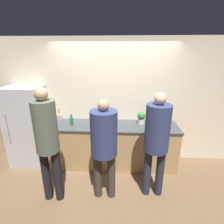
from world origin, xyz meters
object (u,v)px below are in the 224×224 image
bottle_green (72,121)px  person_right (157,137)px  refrigerator (28,126)px  cup_red (109,122)px  person_center (104,141)px  fruit_bowl (98,125)px  potted_plant (141,118)px  person_left (47,138)px  utensil_crock (60,117)px

bottle_green → person_right: bearing=-26.8°
refrigerator → cup_red: size_ratio=17.74×
refrigerator → person_center: person_center is taller
fruit_bowl → bottle_green: bottle_green is taller
person_center → fruit_bowl: size_ratio=5.59×
cup_red → bottle_green: bearing=-175.5°
refrigerator → bottle_green: size_ratio=8.01×
bottle_green → cup_red: bearing=4.5°
cup_red → potted_plant: (0.65, 0.06, 0.10)m
refrigerator → person_left: (0.87, -1.02, 0.27)m
person_right → utensil_crock: (-1.88, 1.03, -0.09)m
potted_plant → fruit_bowl: bearing=-165.8°
refrigerator → potted_plant: refrigerator is taller
person_center → potted_plant: (0.66, 0.99, 0.02)m
person_left → cup_red: size_ratio=19.79×
fruit_bowl → cup_red: 0.26m
person_left → fruit_bowl: size_ratio=6.20×
person_left → fruit_bowl: bearing=54.0°
person_right → fruit_bowl: bearing=145.3°
person_left → bottle_green: size_ratio=8.94×
refrigerator → fruit_bowl: 1.52m
refrigerator → fruit_bowl: size_ratio=5.56×
bottle_green → fruit_bowl: bearing=-9.6°
potted_plant → cup_red: bearing=-174.4°
fruit_bowl → person_center: bearing=-76.2°
person_left → utensil_crock: 1.26m
person_left → person_center: person_left is taller
person_left → fruit_bowl: 1.10m
person_left → bottle_green: person_left is taller
potted_plant → bottle_green: bearing=-175.0°
person_right → bottle_green: (-1.55, 0.78, -0.08)m
person_right → cup_red: bearing=133.2°
refrigerator → cup_red: 1.72m
fruit_bowl → cup_red: bearing=36.9°
person_center → bottle_green: size_ratio=8.06×
person_center → potted_plant: bearing=56.4°
person_right → cup_red: (-0.79, 0.84, -0.12)m
person_center → utensil_crock: 1.56m
fruit_bowl → utensil_crock: size_ratio=1.16×
bottle_green → refrigerator: bearing=177.0°
fruit_bowl → bottle_green: 0.56m
person_right → cup_red: person_right is taller
person_center → fruit_bowl: (-0.19, 0.78, -0.08)m
refrigerator → potted_plant: bearing=1.8°
utensil_crock → bottle_green: bearing=-37.3°
person_left → utensil_crock: size_ratio=7.19×
cup_red → person_left: bearing=-129.2°
cup_red → potted_plant: size_ratio=0.37×
refrigerator → fruit_bowl: (1.51, -0.14, 0.12)m
person_right → potted_plant: person_right is taller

